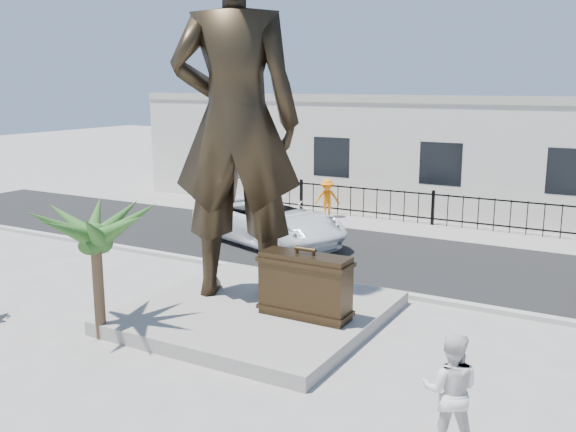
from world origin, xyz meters
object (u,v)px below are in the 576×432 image
Objects in this scene: tourist at (450,390)px; car_white at (269,220)px; statue at (236,122)px; suitcase at (305,286)px.

tourist is 0.31× the size of car_white.
statue is 1.41× the size of car_white.
car_white is (-4.56, 6.04, -0.19)m from suitcase.
statue is 4.62× the size of tourist.
tourist is at bearing -36.60° from suitcase.
suitcase is 4.86m from tourist.
suitcase is 1.12× the size of tourist.
statue reaches higher than suitcase.
tourist is 12.31m from car_white.
tourist is at bearing 125.61° from statue.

